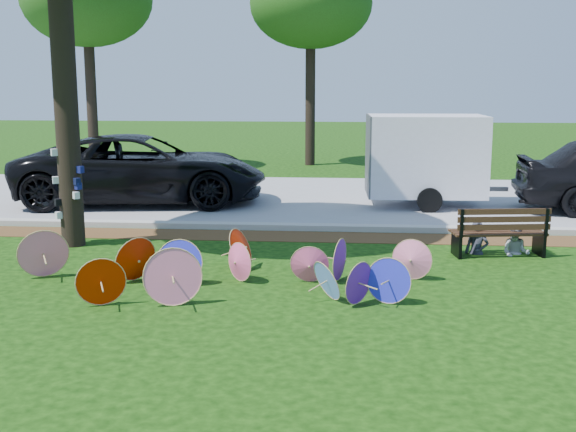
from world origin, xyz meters
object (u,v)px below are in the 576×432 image
object	(u,v)px
black_van	(142,169)
person_left	(478,222)
park_bench	(498,231)
parasol_pile	(225,265)
person_right	(517,226)
cargo_trailer	(426,155)

from	to	relation	value
black_van	person_left	xyz separation A→B (m)	(7.60, -4.88, -0.29)
person_left	park_bench	bearing A→B (deg)	8.49
parasol_pile	park_bench	world-z (taller)	park_bench
park_bench	person_left	bearing A→B (deg)	163.80
person_right	black_van	bearing A→B (deg)	170.42
cargo_trailer	person_right	world-z (taller)	cargo_trailer
park_bench	person_left	xyz separation A→B (m)	(-0.35, 0.05, 0.14)
park_bench	person_right	distance (m)	0.36
black_van	cargo_trailer	world-z (taller)	cargo_trailer
black_van	person_left	size ratio (longest dim) A/B	5.35
parasol_pile	park_bench	size ratio (longest dim) A/B	3.89
person_left	person_right	world-z (taller)	person_left
parasol_pile	black_van	world-z (taller)	black_van
parasol_pile	park_bench	bearing A→B (deg)	28.68
person_left	person_right	bearing A→B (deg)	16.62
parasol_pile	person_left	xyz separation A→B (m)	(4.20, 2.54, 0.23)
park_bench	person_right	bearing A→B (deg)	0.06
cargo_trailer	person_right	bearing A→B (deg)	-79.13
park_bench	parasol_pile	bearing A→B (deg)	-159.38
black_van	park_bench	bearing A→B (deg)	-129.35
black_van	cargo_trailer	xyz separation A→B (m)	(7.16, 0.13, 0.41)
parasol_pile	person_right	distance (m)	5.52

